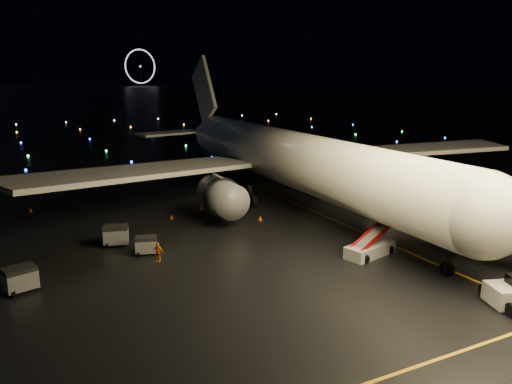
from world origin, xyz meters
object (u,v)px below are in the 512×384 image
crew_c (158,252)px  baggage_cart_1 (116,235)px  baggage_cart_0 (146,245)px  baggage_cart_2 (20,279)px  belt_loader (370,237)px  airliner (277,126)px

crew_c → baggage_cart_1: size_ratio=0.77×
crew_c → baggage_cart_0: (-0.40, 2.31, -0.06)m
crew_c → baggage_cart_1: (-2.28, 5.88, 0.09)m
baggage_cart_1 → baggage_cart_2: (-8.37, -7.20, -0.01)m
belt_loader → airliner: bearing=69.3°
airliner → baggage_cart_1: airliner is taller
airliner → baggage_cart_1: bearing=-156.5°
belt_loader → baggage_cart_1: belt_loader is taller
belt_loader → baggage_cart_0: size_ratio=3.81×
airliner → belt_loader: 23.54m
belt_loader → baggage_cart_2: 28.15m
baggage_cart_0 → baggage_cart_1: 4.04m
baggage_cart_0 → airliner: bearing=48.2°
airliner → baggage_cart_0: airliner is taller
baggage_cart_2 → baggage_cart_1: bearing=23.7°
airliner → baggage_cart_0: bearing=-146.9°
belt_loader → crew_c: belt_loader is taller
baggage_cart_1 → baggage_cart_2: 11.04m
crew_c → airliner: bearing=83.3°
airliner → crew_c: (-19.93, -15.08, -8.43)m
airliner → baggage_cart_2: (-30.58, -16.41, -8.35)m
airliner → belt_loader: (-3.02, -22.09, -7.56)m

